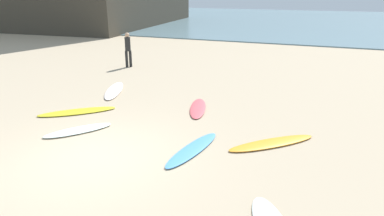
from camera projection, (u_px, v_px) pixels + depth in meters
name	position (u px, v px, depth m)	size (l,w,h in m)	color
ground_plane	(94.00, 158.00, 8.23)	(120.00, 120.00, 0.00)	tan
ocean_water	(287.00, 20.00, 42.69)	(120.00, 40.00, 0.08)	slate
surfboard_0	(77.00, 112.00, 11.19)	(0.57, 2.45, 0.07)	yellow
surfboard_1	(272.00, 143.00, 8.93)	(0.52, 2.52, 0.07)	orange
surfboard_2	(114.00, 90.00, 13.47)	(0.58, 2.48, 0.08)	white
surfboard_3	(193.00, 149.00, 8.59)	(0.48, 2.30, 0.07)	#4A92D6
surfboard_4	(198.00, 108.00, 11.50)	(0.51, 2.04, 0.07)	#DE555D
surfboard_6	(78.00, 130.00, 9.71)	(0.53, 1.90, 0.08)	white
beachgoer_near	(128.00, 48.00, 17.30)	(0.40, 0.40, 1.74)	black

